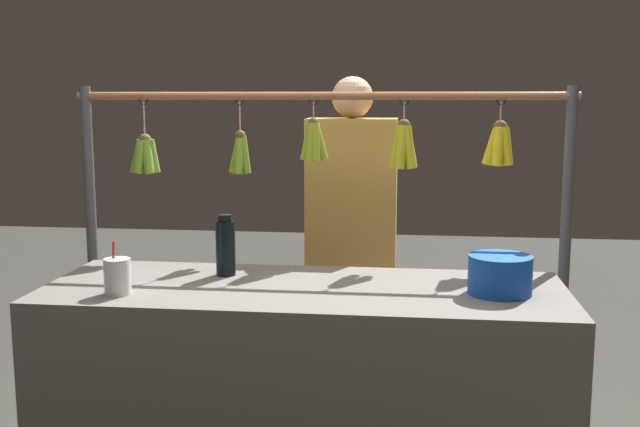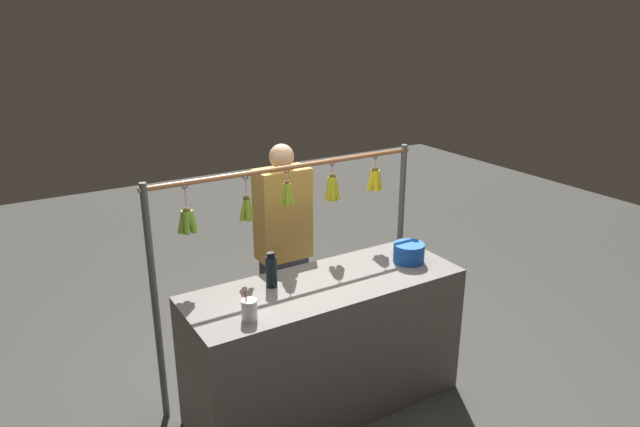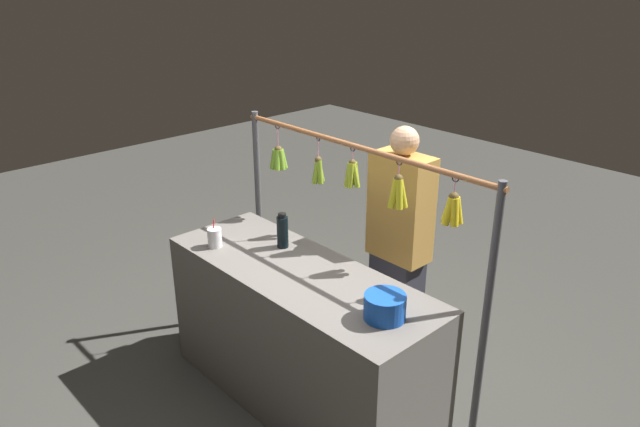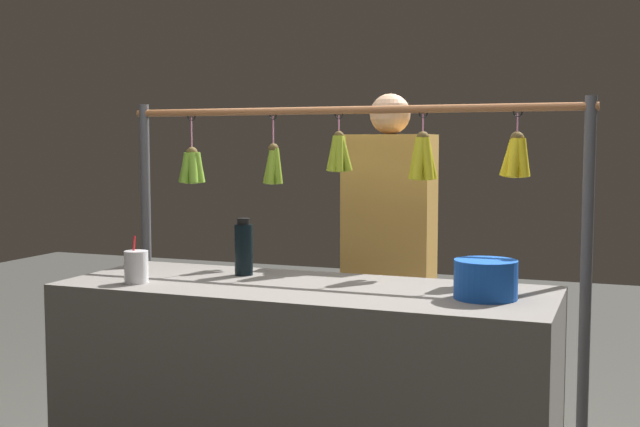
% 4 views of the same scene
% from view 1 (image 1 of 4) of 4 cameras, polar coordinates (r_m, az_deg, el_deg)
% --- Properties ---
extents(market_counter, '(1.82, 0.65, 0.92)m').
position_cam_1_polar(market_counter, '(2.78, -1.19, -14.75)').
color(market_counter, '#66605B').
rests_on(market_counter, ground).
extents(display_rack, '(1.99, 0.12, 1.62)m').
position_cam_1_polar(display_rack, '(3.02, 0.15, 0.96)').
color(display_rack, '#4C4C51').
rests_on(display_rack, ground).
extents(water_bottle, '(0.07, 0.07, 0.23)m').
position_cam_1_polar(water_bottle, '(2.80, -7.17, -2.51)').
color(water_bottle, black).
rests_on(water_bottle, market_counter).
extents(blue_bucket, '(0.21, 0.21, 0.13)m').
position_cam_1_polar(blue_bucket, '(2.59, 13.48, -4.53)').
color(blue_bucket, blue).
rests_on(blue_bucket, market_counter).
extents(drink_cup, '(0.09, 0.09, 0.18)m').
position_cam_1_polar(drink_cup, '(2.61, -15.10, -4.62)').
color(drink_cup, silver).
rests_on(drink_cup, market_counter).
extents(vendor_person, '(0.39, 0.21, 1.66)m').
position_cam_1_polar(vendor_person, '(3.38, 2.39, -4.00)').
color(vendor_person, '#2D2D38').
rests_on(vendor_person, ground).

